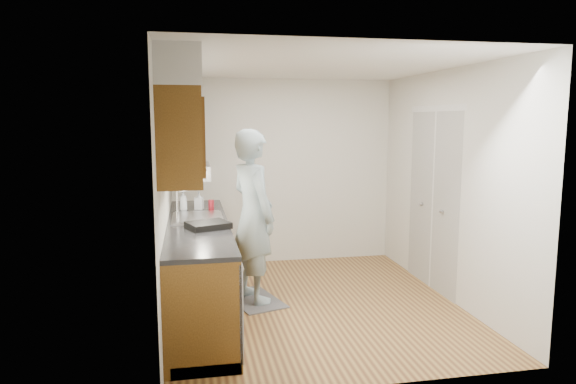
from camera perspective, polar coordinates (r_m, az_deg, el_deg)
The scene contains 14 objects.
floor at distance 5.64m, azimuth 2.83°, elevation -12.29°, with size 3.50×3.50×0.00m, color #A17A3D.
ceiling at distance 5.31m, azimuth 3.02°, elevation 13.88°, with size 3.50×3.50×0.00m, color white.
wall_left at distance 5.19m, azimuth -13.39°, elevation -0.03°, with size 0.02×3.50×2.50m, color silver.
wall_right at distance 5.87m, azimuth 17.29°, elevation 0.75°, with size 0.02×3.50×2.50m, color silver.
wall_back at distance 7.03m, azimuth -0.47°, elevation 2.26°, with size 3.00×0.02×2.50m, color silver.
counter at distance 5.34m, azimuth -9.87°, elevation -8.05°, with size 0.64×2.80×1.30m.
upper_cabinets at distance 5.18m, azimuth -11.74°, elevation 7.77°, with size 0.47×2.80×1.21m.
closet_door at distance 6.16m, azimuth 15.79°, elevation -0.98°, with size 0.02×1.22×2.05m, color silver.
floor_mat at distance 5.75m, azimuth -3.81°, elevation -11.82°, with size 0.47×0.79×0.01m, color slate.
person at distance 5.48m, azimuth -3.92°, elevation -1.39°, with size 0.74×0.49×2.10m, color #90A7AF.
soap_bottle_a at distance 5.86m, azimuth -11.57°, elevation -0.96°, with size 0.09×0.09×0.24m, color silver.
soap_bottle_b at distance 5.96m, azimuth -9.86°, elevation -0.92°, with size 0.09×0.09×0.20m, color silver.
soda_can at distance 5.89m, azimuth -8.53°, elevation -1.43°, with size 0.06×0.06×0.12m, color #B81F2E.
dish_rack at distance 4.92m, azimuth -8.87°, elevation -3.65°, with size 0.37×0.31×0.06m, color black.
Camera 1 is at (-1.26, -5.13, 1.96)m, focal length 32.00 mm.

